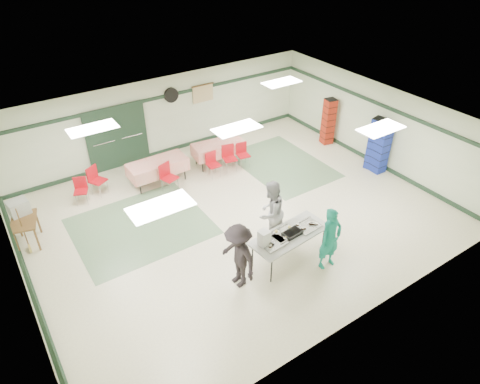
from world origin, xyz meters
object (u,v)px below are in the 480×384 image
dining_table_a (218,148)px  chair_a (229,155)px  office_printer (18,207)px  broom (23,228)px  dining_table_b (158,167)px  chair_d (167,175)px  crate_stack_red (328,122)px  chair_loose_b (81,188)px  crate_stack_blue_b (376,144)px  chair_b (212,162)px  printer_table (24,223)px  crate_stack_blue_a (381,150)px  chair_loose_a (95,178)px  volunteer_grey (271,212)px  serving_table (290,235)px  chair_c (242,152)px  volunteer_teal (330,239)px  volunteer_dark (238,256)px

dining_table_a → chair_a: bearing=-78.2°
office_printer → broom: bearing=-108.1°
dining_table_b → broom: size_ratio=1.39×
chair_d → broom: 4.19m
chair_d → crate_stack_red: size_ratio=0.54×
chair_loose_b → crate_stack_red: 8.68m
chair_a → office_printer: (-6.28, 0.08, 0.39)m
chair_loose_b → crate_stack_blue_b: size_ratio=0.45×
chair_b → crate_stack_red: size_ratio=0.48×
printer_table → office_printer: bearing=104.1°
dining_table_a → crate_stack_blue_a: crate_stack_blue_a is taller
crate_stack_red → chair_loose_a: bearing=170.2°
volunteer_grey → crate_stack_red: (5.04, 3.23, -0.03)m
serving_table → printer_table: size_ratio=2.05×
crate_stack_blue_a → crate_stack_blue_b: 0.28m
dining_table_a → printer_table: 6.29m
volunteer_grey → dining_table_a: bearing=-122.6°
dining_table_b → chair_c: bearing=-12.2°
volunteer_teal → broom: 7.52m
dining_table_a → broom: broom is taller
crate_stack_blue_b → office_printer: (-10.30, 2.62, 0.04)m
volunteer_grey → serving_table: bearing=67.6°
crate_stack_red → broom: 10.38m
volunteer_teal → crate_stack_blue_b: bearing=31.1°
serving_table → dining_table_a: bearing=72.9°
chair_d → volunteer_teal: bearing=-89.6°
office_printer → broom: 0.64m
broom → chair_loose_a: bearing=37.1°
volunteer_teal → printer_table: volunteer_teal is taller
dining_table_b → volunteer_grey: bearing=-74.1°
chair_c → chair_b: bearing=-171.4°
chair_b → crate_stack_red: 4.68m
chair_c → chair_loose_a: (-4.59, 1.05, 0.05)m
crate_stack_blue_a → chair_d: bearing=155.8°
chair_a → chair_loose_a: 4.20m
broom → chair_d: bearing=10.1°
chair_c → crate_stack_red: bearing=2.9°
volunteer_dark → volunteer_teal: bearing=68.7°
broom → dining_table_b: bearing=17.8°
volunteer_dark → dining_table_a: volunteer_dark is taller
chair_loose_a → office_printer: office_printer is taller
volunteer_teal → chair_loose_b: volunteer_teal is taller
chair_d → crate_stack_red: 6.24m
dining_table_a → chair_loose_a: 4.04m
chair_b → office_printer: office_printer is taller
chair_loose_a → crate_stack_blue_a: crate_stack_blue_a is taller
chair_b → crate_stack_red: bearing=-4.2°
crate_stack_blue_b → chair_c: bearing=144.0°
dining_table_b → broom: bearing=-166.0°
crate_stack_blue_a → volunteer_dark: bearing=-165.9°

